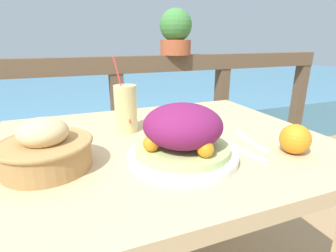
{
  "coord_description": "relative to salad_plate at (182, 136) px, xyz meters",
  "views": [
    {
      "loc": [
        -0.26,
        -0.72,
        1.06
      ],
      "look_at": [
        -0.0,
        -0.05,
        0.82
      ],
      "focal_mm": 28.0,
      "sensor_mm": 36.0,
      "label": 1
    }
  ],
  "objects": [
    {
      "name": "patio_table",
      "position": [
        0.0,
        0.15,
        -0.17
      ],
      "size": [
        1.01,
        0.81,
        0.76
      ],
      "color": "tan",
      "rests_on": "ground_plane"
    },
    {
      "name": "orange_near_basket",
      "position": [
        0.3,
        -0.08,
        -0.02
      ],
      "size": [
        0.08,
        0.08,
        0.08
      ],
      "color": "orange",
      "rests_on": "patio_table"
    },
    {
      "name": "fork",
      "position": [
        0.18,
        -0.01,
        -0.06
      ],
      "size": [
        0.04,
        0.18,
        0.0
      ],
      "color": "silver",
      "rests_on": "patio_table"
    },
    {
      "name": "sea_backdrop",
      "position": [
        0.0,
        3.38,
        -0.62
      ],
      "size": [
        12.0,
        4.0,
        0.42
      ],
      "color": "teal",
      "rests_on": "ground_plane"
    },
    {
      "name": "salad_plate",
      "position": [
        0.0,
        0.0,
        0.0
      ],
      "size": [
        0.29,
        0.29,
        0.15
      ],
      "color": "white",
      "rests_on": "patio_table"
    },
    {
      "name": "bread_basket",
      "position": [
        -0.32,
        0.07,
        -0.01
      ],
      "size": [
        0.22,
        0.22,
        0.13
      ],
      "color": "#AD7F47",
      "rests_on": "patio_table"
    },
    {
      "name": "potted_plant",
      "position": [
        0.35,
        0.88,
        0.27
      ],
      "size": [
        0.18,
        0.18,
        0.25
      ],
      "color": "#A34C2D",
      "rests_on": "railing_fence"
    },
    {
      "name": "knife",
      "position": [
        0.24,
        0.04,
        -0.06
      ],
      "size": [
        0.04,
        0.18,
        0.0
      ],
      "color": "silver",
      "rests_on": "patio_table"
    },
    {
      "name": "drink_glass",
      "position": [
        -0.08,
        0.27,
        0.02
      ],
      "size": [
        0.07,
        0.08,
        0.25
      ],
      "color": "#DBCC7F",
      "rests_on": "patio_table"
    },
    {
      "name": "railing_fence",
      "position": [
        0.0,
        0.88,
        -0.15
      ],
      "size": [
        2.8,
        0.08,
        0.97
      ],
      "color": "brown",
      "rests_on": "ground_plane"
    }
  ]
}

